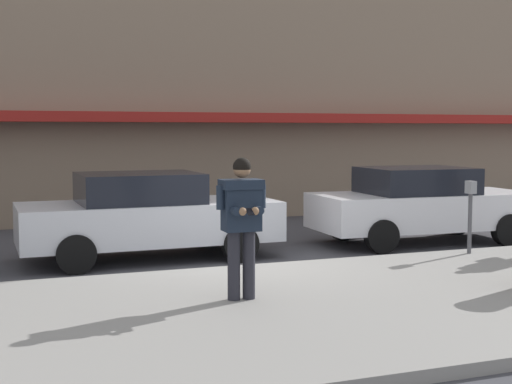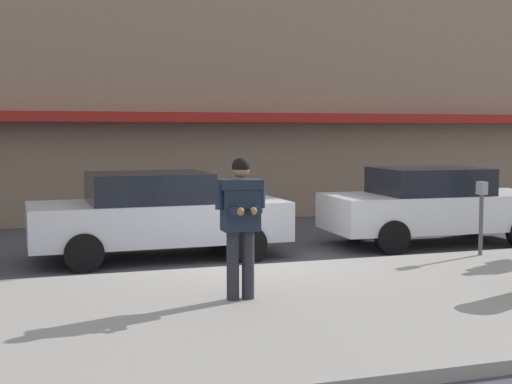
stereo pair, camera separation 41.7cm
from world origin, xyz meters
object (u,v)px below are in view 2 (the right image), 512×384
at_px(parked_sedan_mid, 157,215).
at_px(parking_meter, 481,207).
at_px(parked_sedan_far, 435,205).
at_px(man_texting_on_phone, 241,213).

distance_m(parked_sedan_mid, parking_meter, 5.66).
bearing_deg(parked_sedan_far, man_texting_on_phone, -143.75).
bearing_deg(man_texting_on_phone, parked_sedan_far, 36.25).
bearing_deg(parked_sedan_mid, parked_sedan_far, -1.46).
bearing_deg(man_texting_on_phone, parked_sedan_mid, 95.11).
bearing_deg(parked_sedan_mid, parking_meter, -22.67).
height_order(parked_sedan_mid, parking_meter, parked_sedan_mid).
height_order(man_texting_on_phone, parking_meter, man_texting_on_phone).
relative_size(man_texting_on_phone, parking_meter, 1.42).
relative_size(parked_sedan_mid, man_texting_on_phone, 2.51).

